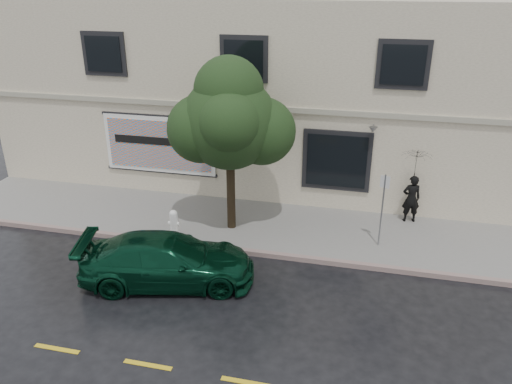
% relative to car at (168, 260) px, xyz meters
% --- Properties ---
extents(ground, '(90.00, 90.00, 0.00)m').
position_rel_car_xyz_m(ground, '(0.78, 0.40, -0.67)').
color(ground, black).
rests_on(ground, ground).
extents(sidewalk, '(20.00, 3.50, 0.15)m').
position_rel_car_xyz_m(sidewalk, '(0.78, 3.65, -0.60)').
color(sidewalk, gray).
rests_on(sidewalk, ground).
extents(curb, '(20.00, 0.18, 0.16)m').
position_rel_car_xyz_m(curb, '(0.78, 1.90, -0.60)').
color(curb, slate).
rests_on(curb, ground).
extents(road_marking, '(19.00, 0.12, 0.01)m').
position_rel_car_xyz_m(road_marking, '(0.78, -3.10, -0.67)').
color(road_marking, gold).
rests_on(road_marking, ground).
extents(building, '(20.00, 8.12, 7.00)m').
position_rel_car_xyz_m(building, '(0.78, 9.39, 2.82)').
color(building, beige).
rests_on(building, ground).
extents(billboard, '(4.30, 0.16, 2.20)m').
position_rel_car_xyz_m(billboard, '(-2.42, 5.32, 1.38)').
color(billboard, white).
rests_on(billboard, ground).
extents(car, '(4.98, 3.07, 1.35)m').
position_rel_car_xyz_m(car, '(0.00, 0.00, 0.00)').
color(car, '#072F1D').
rests_on(car, ground).
extents(pedestrian, '(0.66, 0.51, 1.62)m').
position_rel_car_xyz_m(pedestrian, '(6.51, 5.00, 0.29)').
color(pedestrian, black).
rests_on(pedestrian, sidewalk).
extents(umbrella, '(1.15, 1.15, 0.78)m').
position_rel_car_xyz_m(umbrella, '(6.51, 5.00, 1.49)').
color(umbrella, black).
rests_on(umbrella, pedestrian).
extents(street_tree, '(2.87, 2.87, 4.95)m').
position_rel_car_xyz_m(street_tree, '(0.86, 3.24, 2.97)').
color(street_tree, black).
rests_on(street_tree, sidewalk).
extents(fire_hydrant, '(0.36, 0.34, 0.88)m').
position_rel_car_xyz_m(fire_hydrant, '(-0.72, 2.24, -0.09)').
color(fire_hydrant, white).
rests_on(fire_hydrant, sidewalk).
extents(sign_pole, '(0.27, 0.11, 2.29)m').
position_rel_car_xyz_m(sign_pole, '(5.54, 3.11, 0.87)').
color(sign_pole, gray).
rests_on(sign_pole, sidewalk).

